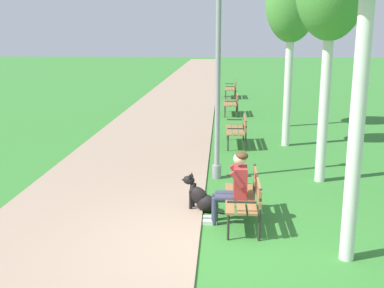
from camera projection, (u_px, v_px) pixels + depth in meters
The scene contains 10 objects.
ground_plane at pixel (216, 246), 7.11m from camera, with size 120.00×120.00×0.00m, color #33752D.
paved_path at pixel (189, 83), 30.56m from camera, with size 3.68×60.00×0.04m, color gray.
park_bench_near at pixel (246, 195), 7.87m from camera, with size 0.55×1.50×0.85m.
park_bench_mid at pixel (238, 128), 13.45m from camera, with size 0.55×1.50×0.85m.
park_bench_far at pixel (233, 102), 18.63m from camera, with size 0.55×1.50×0.85m.
park_bench_furthest at pixel (232, 88), 23.65m from camera, with size 0.55×1.50×0.85m.
person_seated_on_near_bench at pixel (234, 185), 7.85m from camera, with size 0.74×0.49×1.25m.
dog_black at pixel (201, 197), 8.48m from camera, with size 0.81×0.42×0.71m.
lamp_post_near at pixel (218, 76), 9.98m from camera, with size 0.24×0.24×4.37m.
birch_tree_third at pixel (292, 4), 12.67m from camera, with size 1.42×1.22×5.15m.
Camera 1 is at (0.05, -6.58, 3.13)m, focal length 43.97 mm.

